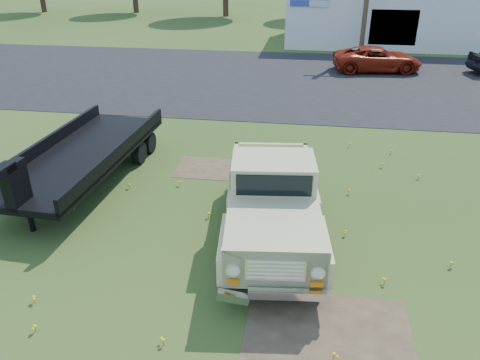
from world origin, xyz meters
name	(u,v)px	position (x,y,z in m)	size (l,w,h in m)	color
ground	(263,234)	(0.00, 0.00, 0.00)	(140.00, 140.00, 0.00)	#294616
asphalt_lot	(293,80)	(0.00, 15.00, 0.00)	(90.00, 14.00, 0.02)	black
dirt_patch_a	(328,330)	(1.50, -3.00, 0.00)	(3.00, 2.00, 0.01)	#453624
dirt_patch_b	(212,169)	(-2.00, 3.50, 0.00)	(2.20, 1.60, 0.01)	#453624
commercial_building	(387,12)	(6.00, 26.99, 2.10)	(14.20, 8.20, 4.15)	silver
vintage_pickup_truck	(272,199)	(0.20, -0.09, 1.03)	(2.22, 5.70, 2.07)	#BEB680
flatbed_trailer	(82,150)	(-5.50, 2.08, 0.99)	(2.43, 7.30, 1.99)	black
red_pickup	(377,59)	(4.50, 17.56, 0.67)	(2.21, 4.79, 1.33)	maroon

